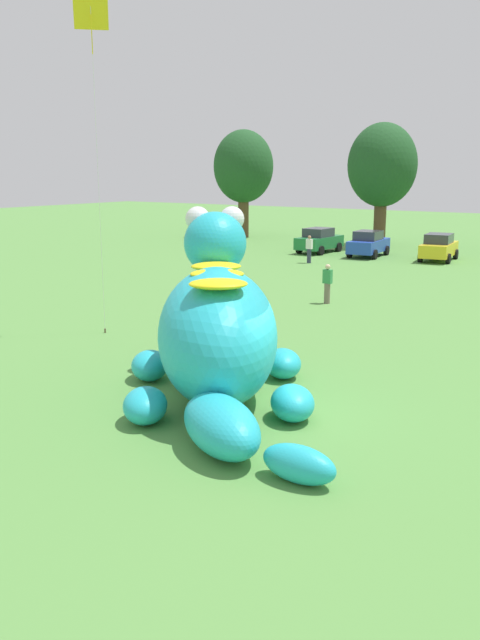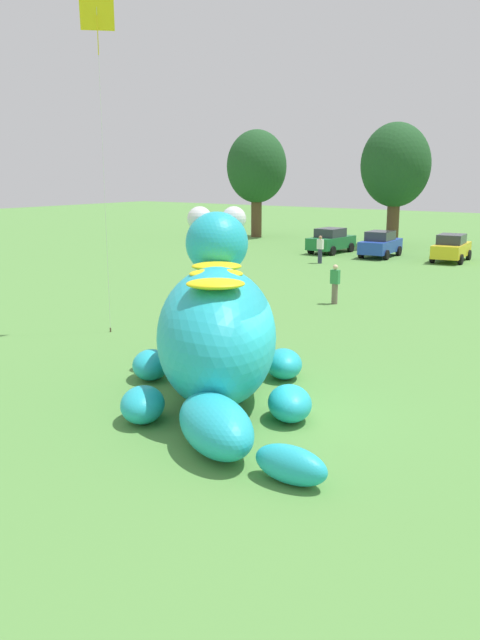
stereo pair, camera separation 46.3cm
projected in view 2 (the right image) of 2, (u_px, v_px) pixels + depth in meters
name	position (u px, v px, depth m)	size (l,w,h in m)	color
ground_plane	(260.00, 412.00, 16.06)	(160.00, 160.00, 0.00)	#568E42
giant_inflatable_creature	(217.00, 332.00, 16.71)	(8.04, 7.25, 4.66)	#23B2C6
car_green	(331.00, 241.00, 46.68)	(2.05, 4.16, 1.72)	#1E7238
car_blue	(380.00, 244.00, 44.48)	(2.20, 4.23, 1.72)	#2347B7
car_yellow	(451.00, 248.00, 42.32)	(2.30, 4.27, 1.72)	yellow
tree_far_left	(257.00, 167.00, 56.84)	(5.06, 5.06, 8.99)	brown
tree_left	(396.00, 166.00, 49.52)	(5.12, 5.12, 9.08)	brown
spectator_mid_field	(335.00, 284.00, 28.85)	(0.38, 0.26, 1.71)	#726656
spectator_wandering	(320.00, 250.00, 41.45)	(0.38, 0.26, 1.71)	#2D334C
tethered_flying_kite	(97.00, 13.00, 21.68)	(1.13, 1.13, 11.54)	brown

